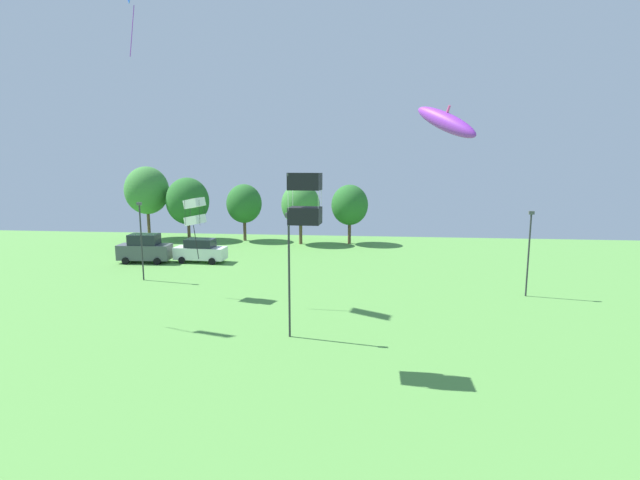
{
  "coord_description": "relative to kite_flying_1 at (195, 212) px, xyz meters",
  "views": [
    {
      "loc": [
        3.24,
        -0.93,
        9.85
      ],
      "look_at": [
        1.67,
        14.63,
        7.18
      ],
      "focal_mm": 28.0,
      "sensor_mm": 36.0,
      "label": 1
    }
  ],
  "objects": [
    {
      "name": "light_post_2",
      "position": [
        23.14,
        2.21,
        -2.57
      ],
      "size": [
        0.36,
        0.2,
        6.06
      ],
      "color": "#2D2D33",
      "rests_on": "ground"
    },
    {
      "name": "light_post_0",
      "position": [
        -5.86,
        3.9,
        -2.48
      ],
      "size": [
        0.36,
        0.2,
        6.24
      ],
      "color": "#2D2D33",
      "rests_on": "ground"
    },
    {
      "name": "treeline_tree_4",
      "position": [
        9.79,
        22.29,
        -1.64
      ],
      "size": [
        4.09,
        4.09,
        6.63
      ],
      "color": "brown",
      "rests_on": "ground"
    },
    {
      "name": "parked_car_second_from_left",
      "position": [
        -3.58,
        10.93,
        -4.9
      ],
      "size": [
        4.81,
        2.22,
        2.21
      ],
      "rotation": [
        0.0,
        0.0,
        -0.06
      ],
      "color": "silver",
      "rests_on": "ground"
    },
    {
      "name": "parked_car_leftmost",
      "position": [
        -8.68,
        10.29,
        -4.71
      ],
      "size": [
        4.85,
        2.14,
        2.67
      ],
      "rotation": [
        0.0,
        0.0,
        0.04
      ],
      "color": "#4C5156",
      "rests_on": "ground"
    },
    {
      "name": "treeline_tree_1",
      "position": [
        -9.12,
        22.89,
        -1.42
      ],
      "size": [
        4.95,
        4.95,
        7.31
      ],
      "color": "brown",
      "rests_on": "ground"
    },
    {
      "name": "kite_flying_2",
      "position": [
        9.13,
        -10.95,
        1.91
      ],
      "size": [
        1.44,
        1.46,
        2.36
      ],
      "color": "black"
    },
    {
      "name": "kite_flying_1",
      "position": [
        0.0,
        0.0,
        0.0
      ],
      "size": [
        1.45,
        1.38,
        4.32
      ],
      "color": "white"
    },
    {
      "name": "treeline_tree_0",
      "position": [
        -14.23,
        23.39,
        -0.26
      ],
      "size": [
        5.1,
        5.1,
        8.56
      ],
      "color": "brown",
      "rests_on": "ground"
    },
    {
      "name": "kite_flying_6",
      "position": [
        14.61,
        -15.26,
        4.99
      ],
      "size": [
        2.28,
        2.53,
        1.6
      ],
      "color": "purple"
    },
    {
      "name": "treeline_tree_3",
      "position": [
        4.36,
        21.5,
        -1.55
      ],
      "size": [
        4.26,
        4.26,
        6.81
      ],
      "color": "brown",
      "rests_on": "ground"
    },
    {
      "name": "treeline_tree_2",
      "position": [
        -2.45,
        23.09,
        -1.68
      ],
      "size": [
        4.07,
        4.07,
        6.57
      ],
      "color": "brown",
      "rests_on": "ground"
    },
    {
      "name": "light_post_1",
      "position": [
        7.78,
        -7.38,
        -2.17
      ],
      "size": [
        0.36,
        0.2,
        6.85
      ],
      "color": "#2D2D33",
      "rests_on": "ground"
    }
  ]
}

